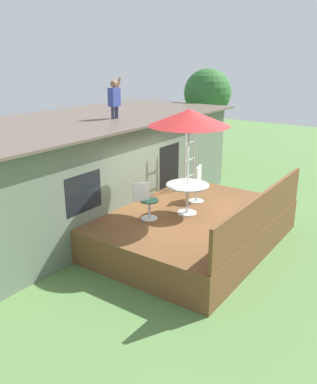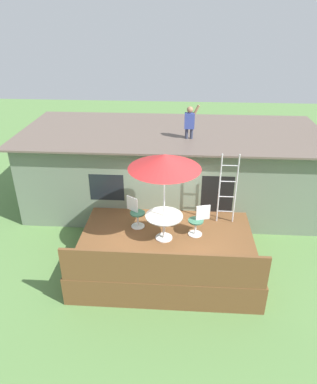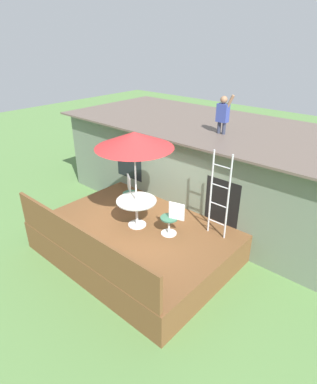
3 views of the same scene
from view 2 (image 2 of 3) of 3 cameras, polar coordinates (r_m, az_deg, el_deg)
name	(u,v)px [view 2 (image 2 of 3)]	position (r m, az deg, el deg)	size (l,w,h in m)	color
ground_plane	(166,261)	(10.63, 1.24, -11.01)	(40.00, 40.00, 0.00)	#567F42
house	(171,168)	(13.00, 2.07, 3.88)	(10.50, 4.50, 2.81)	slate
deck	(166,250)	(10.39, 1.27, -9.28)	(4.93, 3.81, 0.80)	brown
deck_railing	(163,269)	(8.40, 0.71, -12.20)	(4.83, 0.08, 0.90)	brown
patio_table	(164,220)	(9.85, 0.90, -4.59)	(1.04, 1.04, 0.74)	silver
patio_umbrella	(165,162)	(9.04, 0.98, 4.92)	(1.90, 1.90, 2.54)	silver
step_ladder	(228,189)	(10.57, 11.02, 0.45)	(0.52, 0.04, 2.20)	silver
person_figure	(190,120)	(11.60, 5.05, 11.40)	(0.47, 0.20, 1.11)	#33384C
patio_chair_left	(136,212)	(10.49, -3.68, -3.29)	(0.56, 0.46, 0.92)	silver
patio_chair_right	(198,220)	(10.15, 6.40, -4.57)	(0.61, 0.44, 0.92)	silver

